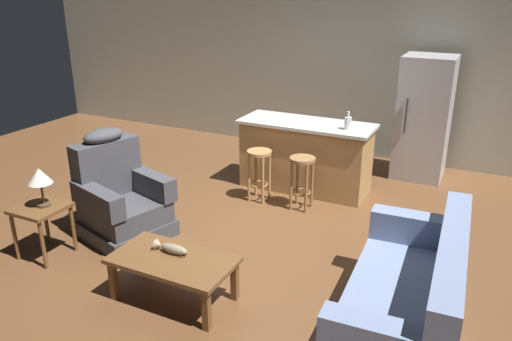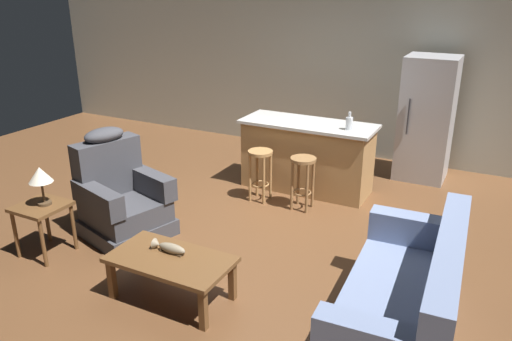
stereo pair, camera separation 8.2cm
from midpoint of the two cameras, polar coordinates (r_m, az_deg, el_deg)
name	(u,v)px [view 1 (the left image)]	position (r m, az deg, el deg)	size (l,w,h in m)	color
ground_plane	(262,228)	(5.88, 0.32, -6.59)	(12.00, 12.00, 0.00)	brown
back_wall	(347,75)	(8.26, 10.10, 10.70)	(12.00, 0.05, 2.60)	#B2B2A3
coffee_table	(173,264)	(4.56, -9.99, -10.46)	(1.10, 0.60, 0.42)	brown
fish_figurine	(171,248)	(4.60, -10.20, -8.77)	(0.34, 0.10, 0.10)	#4C3823
couch	(409,301)	(4.24, 16.59, -14.08)	(0.94, 1.94, 0.94)	#707FA3
recliner_near_lamp	(120,199)	(5.80, -15.63, -3.18)	(1.05, 1.05, 1.20)	#3D3D42
end_table	(42,215)	(5.60, -23.69, -4.69)	(0.48, 0.48, 0.56)	brown
table_lamp	(40,178)	(5.44, -23.88, -0.77)	(0.24, 0.24, 0.41)	#4C3823
kitchen_island	(305,156)	(6.83, 5.32, 1.69)	(1.80, 0.70, 0.95)	#AD7F4C
bar_stool_left	(259,166)	(6.44, 0.01, 0.51)	(0.32, 0.32, 0.68)	#A87A47
bar_stool_right	(302,173)	(6.22, 4.90, -0.33)	(0.32, 0.32, 0.68)	olive
refrigerator	(424,118)	(7.53, 18.32, 5.71)	(0.70, 0.69, 1.76)	#B7B7BC
bottle_tall_green	(348,123)	(6.41, 10.09, 5.40)	(0.09, 0.09, 0.23)	silver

